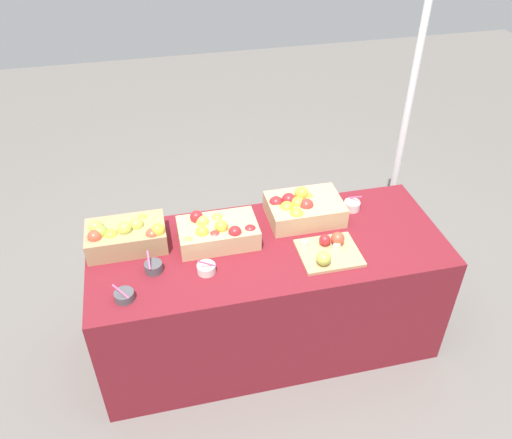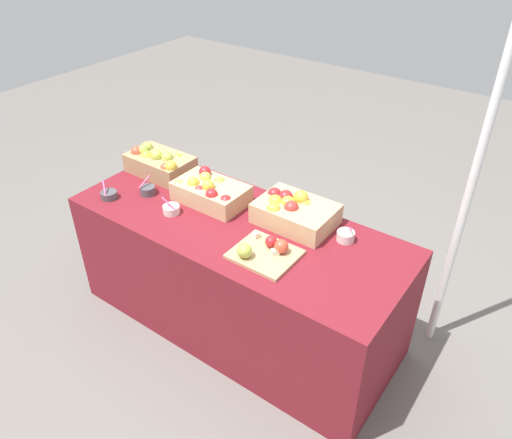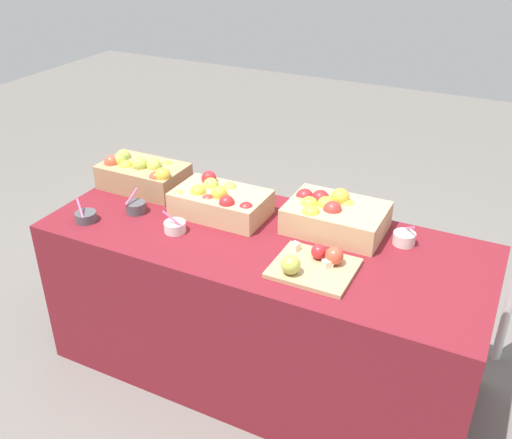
{
  "view_description": "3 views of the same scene",
  "coord_description": "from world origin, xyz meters",
  "views": [
    {
      "loc": [
        -0.54,
        -2.05,
        2.53
      ],
      "look_at": [
        -0.08,
        -0.04,
        0.96
      ],
      "focal_mm": 36.58,
      "sensor_mm": 36.0,
      "label": 1
    },
    {
      "loc": [
        1.38,
        -1.72,
        2.26
      ],
      "look_at": [
        0.11,
        0.03,
        0.79
      ],
      "focal_mm": 34.77,
      "sensor_mm": 36.0,
      "label": 2
    },
    {
      "loc": [
        0.91,
        -1.9,
        1.99
      ],
      "look_at": [
        -0.04,
        0.02,
        0.8
      ],
      "focal_mm": 40.57,
      "sensor_mm": 36.0,
      "label": 3
    }
  ],
  "objects": [
    {
      "name": "apple_crate_left",
      "position": [
        -0.73,
        0.16,
        0.81
      ],
      "size": [
        0.41,
        0.25,
        0.17
      ],
      "color": "tan",
      "rests_on": "table"
    },
    {
      "name": "apple_crate_right",
      "position": [
        0.24,
        0.19,
        0.81
      ],
      "size": [
        0.41,
        0.29,
        0.17
      ],
      "color": "tan",
      "rests_on": "table"
    },
    {
      "name": "apple_crate_middle",
      "position": [
        -0.26,
        0.09,
        0.81
      ],
      "size": [
        0.42,
        0.25,
        0.16
      ],
      "color": "tan",
      "rests_on": "table"
    },
    {
      "name": "table",
      "position": [
        0.0,
        0.0,
        0.37
      ],
      "size": [
        1.9,
        0.76,
        0.74
      ],
      "primitive_type": "cube",
      "color": "maroon",
      "rests_on": "ground_plane"
    },
    {
      "name": "sample_bowl_near",
      "position": [
        0.55,
        0.2,
        0.77
      ],
      "size": [
        0.09,
        0.1,
        0.11
      ],
      "color": "silver",
      "rests_on": "table"
    },
    {
      "name": "sample_bowl_extra",
      "position": [
        -0.35,
        -0.13,
        0.76
      ],
      "size": [
        0.1,
        0.09,
        0.11
      ],
      "color": "silver",
      "rests_on": "table"
    },
    {
      "name": "sample_bowl_mid",
      "position": [
        -0.61,
        -0.07,
        0.77
      ],
      "size": [
        0.09,
        0.1,
        0.1
      ],
      "color": "#4C4C51",
      "rests_on": "table"
    },
    {
      "name": "ground_plane",
      "position": [
        0.0,
        0.0,
        0.0
      ],
      "size": [
        10.0,
        10.0,
        0.0
      ],
      "primitive_type": "plane",
      "color": "slate"
    },
    {
      "name": "sample_bowl_far",
      "position": [
        -0.76,
        -0.23,
        0.76
      ],
      "size": [
        0.1,
        0.09,
        0.1
      ],
      "color": "#4C4C51",
      "rests_on": "table"
    },
    {
      "name": "cutting_board_front",
      "position": [
        0.29,
        -0.14,
        0.77
      ],
      "size": [
        0.31,
        0.27,
        0.09
      ],
      "color": "tan",
      "rests_on": "table"
    }
  ]
}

